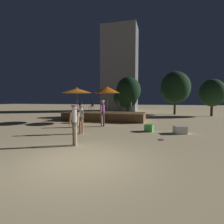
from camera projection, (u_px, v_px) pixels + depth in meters
name	position (u px, v px, depth m)	size (l,w,h in m)	color
ground_plane	(79.00, 162.00, 5.40)	(120.00, 120.00, 0.00)	#D1B784
wooden_deck	(105.00, 116.00, 16.35)	(7.38, 3.10, 0.81)	brown
patio_umbrella_0	(107.00, 90.00, 14.52)	(2.11, 2.11, 3.09)	brown
patio_umbrella_1	(77.00, 91.00, 14.87)	(2.56, 2.56, 2.98)	brown
cube_seat_0	(180.00, 130.00, 9.92)	(0.77, 0.77, 0.43)	white
cube_seat_1	(78.00, 120.00, 14.34)	(0.73, 0.73, 0.46)	#4CC651
cube_seat_2	(149.00, 128.00, 10.57)	(0.57, 0.57, 0.43)	#4CC651
person_0	(81.00, 118.00, 9.80)	(0.42, 0.28, 1.66)	#997051
person_1	(103.00, 111.00, 12.47)	(0.30, 0.50, 1.88)	tan
person_2	(75.00, 123.00, 7.28)	(0.39, 0.40, 1.71)	tan
bistro_chair_0	(130.00, 106.00, 16.42)	(0.40, 0.40, 0.90)	#1E4C47
bistro_chair_1	(81.00, 105.00, 17.64)	(0.42, 0.42, 0.90)	#1E4C47
bistro_chair_2	(92.00, 105.00, 17.43)	(0.47, 0.47, 0.90)	#2D3338
bistro_chair_3	(118.00, 106.00, 16.08)	(0.46, 0.46, 0.90)	#2D3338
frisbee_disc	(161.00, 140.00, 8.34)	(0.27, 0.27, 0.03)	#E54C99
background_tree_0	(128.00, 90.00, 19.99)	(2.78, 2.78, 4.51)	#3D2B1C
background_tree_1	(127.00, 98.00, 20.88)	(2.33, 2.33, 3.46)	#3D2B1C
background_tree_2	(175.00, 88.00, 22.35)	(3.72, 3.72, 5.51)	#3D2B1C
background_tree_3	(212.00, 93.00, 20.04)	(2.85, 2.85, 4.27)	#3D2B1C
background_tree_4	(120.00, 99.00, 27.28)	(1.97, 1.97, 3.11)	#3D2B1C
distant_building	(120.00, 69.00, 29.74)	(5.79, 4.00, 14.10)	gray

